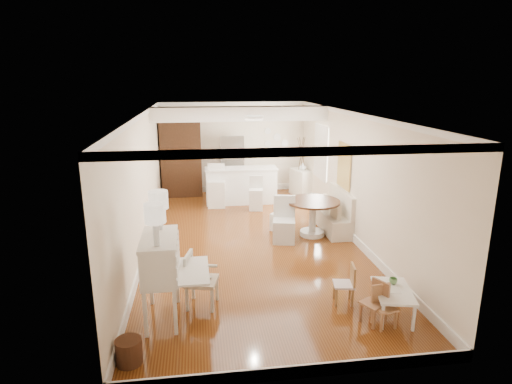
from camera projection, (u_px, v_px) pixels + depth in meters
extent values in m
plane|color=brown|center=(251.00, 242.00, 9.43)|extent=(9.00, 9.00, 0.00)
cube|color=white|center=(251.00, 113.00, 8.71)|extent=(4.50, 9.00, 0.04)
cube|color=#F3E5CE|center=(233.00, 147.00, 13.38)|extent=(4.50, 0.04, 2.80)
cube|color=#F3E5CE|center=(302.00, 272.00, 4.77)|extent=(4.50, 0.04, 2.80)
cube|color=#F3E5CE|center=(143.00, 184.00, 8.78)|extent=(0.04, 9.00, 2.80)
cube|color=#F3E5CE|center=(353.00, 177.00, 9.37)|extent=(0.04, 9.00, 2.80)
cube|color=white|center=(240.00, 114.00, 10.87)|extent=(4.50, 0.45, 0.36)
cube|color=tan|center=(344.00, 166.00, 9.81)|extent=(0.04, 0.84, 1.04)
cube|color=white|center=(321.00, 152.00, 11.63)|extent=(0.04, 1.10, 1.40)
cylinder|color=#381E11|center=(194.00, 134.00, 13.09)|extent=(0.30, 0.03, 0.30)
cylinder|color=white|center=(254.00, 118.00, 8.25)|extent=(0.36, 0.36, 0.08)
cube|color=white|center=(161.00, 278.00, 6.26)|extent=(1.03, 1.05, 1.30)
cube|color=silver|center=(202.00, 280.00, 6.68)|extent=(0.61, 0.61, 0.87)
cylinder|color=#482716|center=(129.00, 351.00, 5.37)|extent=(0.40, 0.40, 0.33)
cube|color=white|center=(392.00, 303.00, 6.44)|extent=(0.70, 0.96, 0.43)
cube|color=#A06C48|center=(374.00, 303.00, 6.22)|extent=(0.42, 0.42, 0.65)
cube|color=#9C7447|center=(344.00, 284.00, 6.79)|extent=(0.37, 0.37, 0.66)
cube|color=#B37C51|center=(385.00, 307.00, 6.15)|extent=(0.34, 0.34, 0.62)
cube|color=silver|center=(332.00, 210.00, 10.05)|extent=(0.52, 1.60, 0.98)
cylinder|color=#452616|center=(313.00, 218.00, 9.72)|extent=(1.61, 1.61, 0.83)
cube|color=silver|center=(284.00, 220.00, 9.33)|extent=(0.57, 0.58, 1.00)
cube|color=silver|center=(281.00, 214.00, 10.07)|extent=(0.56, 0.56, 0.82)
cube|color=white|center=(241.00, 185.00, 12.28)|extent=(2.05, 0.65, 1.03)
cube|color=white|center=(216.00, 186.00, 11.89)|extent=(0.51, 0.51, 1.19)
cube|color=white|center=(256.00, 193.00, 11.64)|extent=(0.42, 0.42, 0.92)
cube|color=#381E11|center=(181.00, 158.00, 12.93)|extent=(1.20, 0.60, 2.30)
imported|color=silver|center=(244.00, 165.00, 13.21)|extent=(0.75, 0.65, 1.80)
cube|color=white|center=(301.00, 183.00, 13.08)|extent=(0.58, 0.91, 0.80)
imported|color=#5F9758|center=(393.00, 281.00, 6.56)|extent=(0.14, 0.14, 0.10)
imported|color=white|center=(303.00, 166.00, 12.94)|extent=(0.26, 0.26, 0.22)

